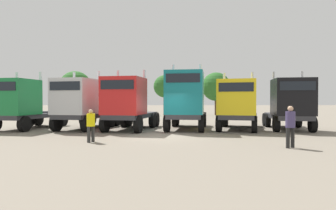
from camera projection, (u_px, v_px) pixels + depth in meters
ground at (163, 136)px, 16.64m from camera, size 200.00×200.00×0.00m
semi_truck_green at (21, 103)px, 20.23m from camera, size 3.70×6.24×4.04m
semi_truck_silver at (80, 103)px, 20.19m from camera, size 3.98×6.39×4.06m
semi_truck_red at (127, 103)px, 19.62m from camera, size 3.76×6.42×4.11m
semi_truck_teal at (186, 100)px, 19.89m from camera, size 3.60×6.55×4.53m
semi_truck_yellow at (237, 104)px, 19.93m from camera, size 4.22×6.54×3.97m
semi_truck_black at (290, 103)px, 19.95m from camera, size 3.58×6.12×4.05m
visitor_in_hivis at (91, 123)px, 14.36m from camera, size 0.55×0.55×1.61m
visitor_with_camera at (290, 124)px, 12.64m from camera, size 0.53×0.53×1.80m
oak_far_left at (75, 87)px, 36.55m from camera, size 4.00×4.00×5.63m
oak_far_centre at (165, 87)px, 39.35m from camera, size 2.98×2.98×5.37m
oak_far_right at (216, 87)px, 39.48m from camera, size 3.82×3.82×5.75m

